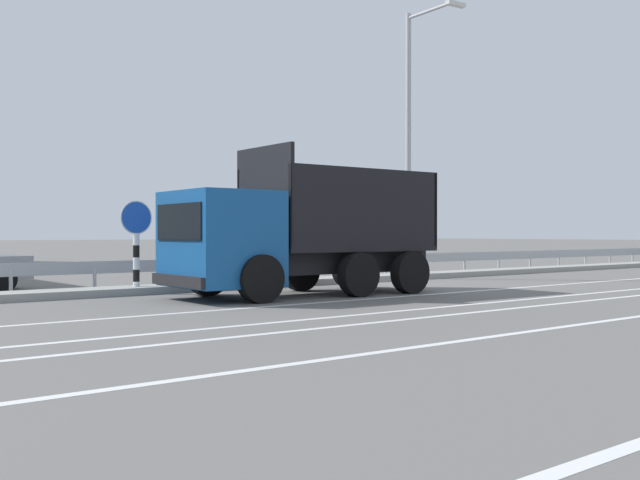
{
  "coord_description": "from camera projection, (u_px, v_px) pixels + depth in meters",
  "views": [
    {
      "loc": [
        -14.73,
        -15.15,
        1.48
      ],
      "look_at": [
        -2.0,
        0.52,
        1.31
      ],
      "focal_mm": 42.0,
      "sensor_mm": 36.0,
      "label": 1
    }
  ],
  "objects": [
    {
      "name": "median_road_sign",
      "position": [
        136.0,
        243.0,
        18.39
      ],
      "size": [
        0.83,
        0.16,
        2.29
      ],
      "color": "white",
      "rests_on": "ground_plane"
    },
    {
      "name": "lane_strip_3",
      "position": [
        587.0,
        324.0,
        12.28
      ],
      "size": [
        68.5,
        0.16,
        0.01
      ],
      "primitive_type": "cube",
      "color": "silver",
      "rests_on": "ground_plane"
    },
    {
      "name": "street_lamp_1",
      "position": [
        412.0,
        130.0,
        24.45
      ],
      "size": [
        0.71,
        2.38,
        8.72
      ],
      "color": "#ADADB2",
      "rests_on": "ground_plane"
    },
    {
      "name": "lane_strip_2",
      "position": [
        476.0,
        312.0,
        14.06
      ],
      "size": [
        68.5,
        0.16,
        0.01
      ],
      "primitive_type": "cube",
      "color": "silver",
      "rests_on": "ground_plane"
    },
    {
      "name": "ground_plane",
      "position": [
        387.0,
        286.0,
        21.06
      ],
      "size": [
        320.0,
        320.0,
        0.0
      ],
      "primitive_type": "plane",
      "color": "#605E5B"
    },
    {
      "name": "lane_strip_1",
      "position": [
        434.0,
        308.0,
        14.88
      ],
      "size": [
        68.5,
        0.16,
        0.01
      ],
      "primitive_type": "cube",
      "color": "silver",
      "rests_on": "ground_plane"
    },
    {
      "name": "median_island",
      "position": [
        341.0,
        280.0,
        22.59
      ],
      "size": [
        37.67,
        1.1,
        0.18
      ],
      "primitive_type": "cube",
      "color": "gray",
      "rests_on": "ground_plane"
    },
    {
      "name": "median_guardrail",
      "position": [
        315.0,
        263.0,
        23.55
      ],
      "size": [
        68.5,
        0.09,
        0.78
      ],
      "color": "#9EA0A5",
      "rests_on": "ground_plane"
    },
    {
      "name": "lane_strip_0",
      "position": [
        356.0,
        300.0,
        16.68
      ],
      "size": [
        68.5,
        0.16,
        0.01
      ],
      "primitive_type": "cube",
      "color": "silver",
      "rests_on": "ground_plane"
    },
    {
      "name": "dump_truck",
      "position": [
        277.0,
        243.0,
        17.56
      ],
      "size": [
        6.91,
        2.93,
        3.51
      ],
      "rotation": [
        0.0,
        0.0,
        1.53
      ],
      "color": "#144C8C",
      "rests_on": "ground_plane"
    }
  ]
}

